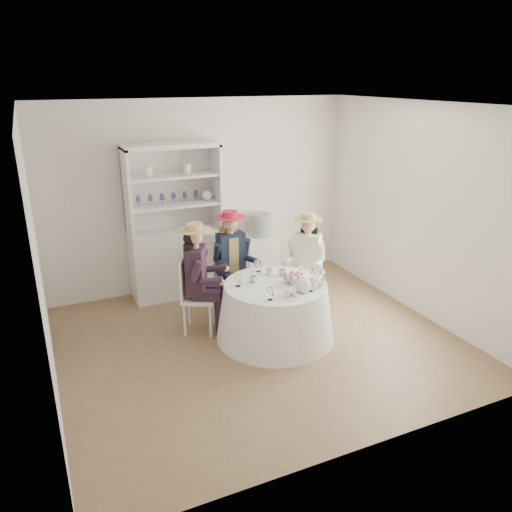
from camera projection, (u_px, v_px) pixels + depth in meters
name	position (u px, v px, depth m)	size (l,w,h in m)	color
ground	(259.00, 342.00, 5.93)	(4.50, 4.50, 0.00)	brown
ceiling	(260.00, 105.00, 5.01)	(4.50, 4.50, 0.00)	white
wall_back	(202.00, 196.00, 7.18)	(4.50, 4.50, 0.00)	white
wall_front	(371.00, 305.00, 3.75)	(4.50, 4.50, 0.00)	white
wall_left	(38.00, 263.00, 4.59)	(4.50, 4.50, 0.00)	white
wall_right	(420.00, 211.00, 6.34)	(4.50, 4.50, 0.00)	white
tea_table	(275.00, 311.00, 5.92)	(1.41, 1.41, 0.69)	white
hutch	(176.00, 243.00, 6.99)	(1.37, 0.74, 2.15)	silver
side_table	(260.00, 258.00, 7.62)	(0.46, 0.46, 0.71)	silver
hatbox	(260.00, 225.00, 7.44)	(0.33, 0.33, 0.33)	black
guest_left	(198.00, 272.00, 5.93)	(0.59, 0.53, 1.38)	silver
guest_mid	(231.00, 256.00, 6.48)	(0.50, 0.52, 1.36)	silver
guest_right	(307.00, 256.00, 6.55)	(0.56, 0.56, 1.32)	silver
spare_chair	(205.00, 262.00, 7.00)	(0.55, 0.55, 0.96)	silver
teacup_a	(253.00, 280.00, 5.84)	(0.09, 0.09, 0.07)	white
teacup_b	(269.00, 272.00, 6.05)	(0.07, 0.07, 0.07)	white
teacup_c	(282.00, 273.00, 6.03)	(0.09, 0.09, 0.07)	white
flower_bowl	(292.00, 281.00, 5.83)	(0.19, 0.19, 0.05)	white
flower_arrangement	(293.00, 276.00, 5.82)	(0.17, 0.17, 0.06)	pink
table_teapot	(303.00, 285.00, 5.56)	(0.25, 0.18, 0.19)	white
sandwich_plate	(290.00, 295.00, 5.47)	(0.25, 0.25, 0.06)	white
cupcake_stand	(317.00, 278.00, 5.75)	(0.24, 0.24, 0.23)	white
stemware_set	(276.00, 278.00, 5.77)	(0.91, 0.88, 0.15)	white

